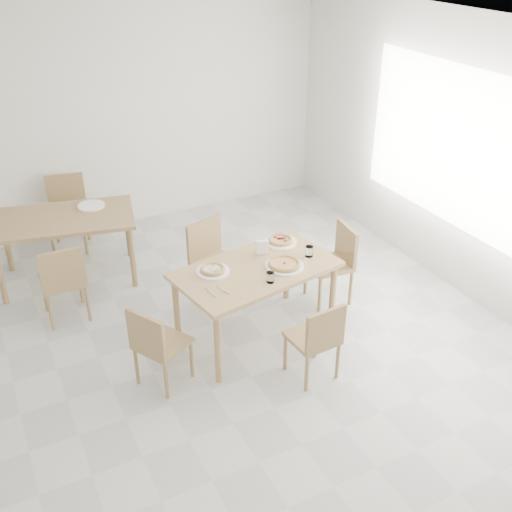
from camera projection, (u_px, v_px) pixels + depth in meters
name	position (u px, v px, depth m)	size (l,w,h in m)	color
room	(478.00, 157.00, 5.77)	(7.28, 7.00, 7.00)	beige
main_table	(256.00, 276.00, 5.45)	(1.57, 1.06, 0.75)	tan
chair_south	(318.00, 337.00, 5.02)	(0.41, 0.41, 0.77)	#A07D50
chair_north	(211.00, 255.00, 6.13)	(0.52, 0.52, 0.85)	#A07D50
chair_west	(156.00, 342.00, 4.94)	(0.53, 0.53, 0.78)	#A07D50
chair_east	(336.00, 258.00, 6.11)	(0.45, 0.45, 0.82)	#A07D50
plate_margherita	(284.00, 266.00, 5.42)	(0.35, 0.35, 0.02)	white
plate_mushroom	(213.00, 272.00, 5.34)	(0.30, 0.30, 0.02)	white
plate_pepperoni	(280.00, 242.00, 5.82)	(0.32, 0.32, 0.02)	white
pizza_margherita	(284.00, 264.00, 5.41)	(0.33, 0.33, 0.03)	tan
pizza_mushroom	(213.00, 269.00, 5.33)	(0.29, 0.29, 0.03)	tan
pizza_pepperoni	(280.00, 240.00, 5.81)	(0.31, 0.31, 0.03)	tan
tumbler_a	(270.00, 277.00, 5.18)	(0.07, 0.07, 0.09)	white
tumbler_b	(309.00, 251.00, 5.57)	(0.08, 0.08, 0.10)	white
napkin_holder	(262.00, 248.00, 5.60)	(0.14, 0.09, 0.14)	silver
fork_a	(211.00, 292.00, 5.05)	(0.02, 0.18, 0.01)	silver
fork_b	(223.00, 290.00, 5.08)	(0.01, 0.16, 0.01)	silver
second_table	(63.00, 224.00, 6.37)	(1.62, 1.14, 0.75)	#A07D50
chair_back_s	(63.00, 278.00, 5.75)	(0.42, 0.42, 0.84)	#A07D50
chair_back_n	(67.00, 207.00, 7.12)	(0.55, 0.55, 0.89)	#A07D50
plate_empty	(91.00, 206.00, 6.56)	(0.30, 0.30, 0.02)	white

